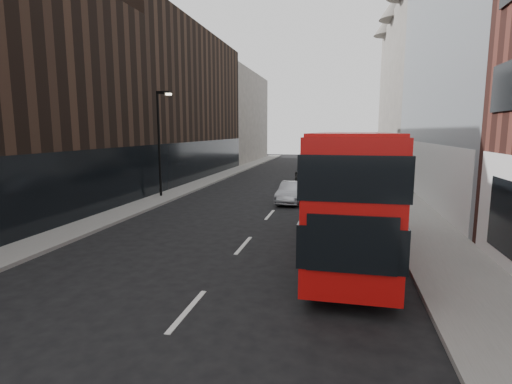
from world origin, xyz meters
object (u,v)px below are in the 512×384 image
Objects in this scene: car_b at (292,192)px; car_c at (308,176)px; street_lamp at (160,136)px; red_bus at (350,187)px; car_a at (314,190)px; grey_bus at (338,152)px.

car_b is 8.87m from car_c.
car_c reaches higher than car_b.
red_bus is (12.32, -10.12, -1.68)m from street_lamp.
red_bus is 11.25m from car_a.
red_bus is at bearing -90.09° from grey_bus.
street_lamp is at bearing -116.58° from grey_bus.
car_b is 0.75× the size of car_c.
red_bus is 0.96× the size of grey_bus.
car_a is at bearing 4.46° from street_lamp.
car_a is at bearing -94.49° from grey_bus.
car_c is (-2.40, -15.68, -1.23)m from grey_bus.
car_c is at bearing 43.92° from street_lamp.
car_c is (-1.07, 8.06, 0.02)m from car_a.
grey_bus is at bearing 64.71° from street_lamp.
car_b is at bearing 0.00° from street_lamp.
grey_bus is (-0.72, 34.66, -0.50)m from red_bus.
street_lamp is 1.58× the size of car_a.
street_lamp is 10.85m from car_a.
grey_bus is 15.91m from car_c.
red_bus is 10.83m from car_b.
street_lamp reaches higher than red_bus.
car_c is at bearing 92.17° from car_b.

